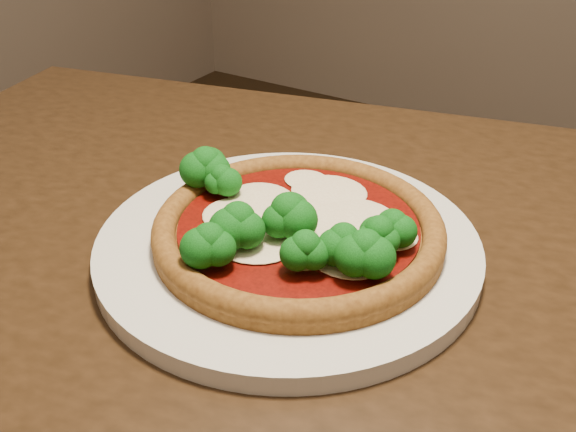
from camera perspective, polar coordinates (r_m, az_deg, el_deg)
The scene contains 3 objects.
dining_table at distance 0.63m, azimuth 6.32°, elevation -12.69°, with size 1.36×1.05×0.75m.
plate at distance 0.59m, azimuth 0.00°, elevation -2.58°, with size 0.35×0.35×0.02m, color silver.
pizza at distance 0.56m, azimuth 0.74°, elevation -0.81°, with size 0.27×0.26×0.06m.
Camera 1 is at (-0.01, -0.52, 1.09)m, focal length 40.00 mm.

